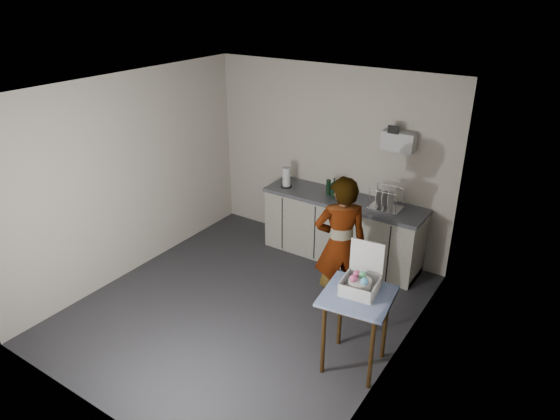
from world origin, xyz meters
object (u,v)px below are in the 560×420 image
Objects in this scene: kitchen_counter at (342,230)px; bakery_box at (360,281)px; side_table at (357,304)px; soda_can at (346,194)px; dark_bottle at (328,187)px; paper_towel at (286,178)px; soap_bottle at (334,188)px; dish_rack at (385,204)px; standing_man at (340,244)px.

kitchen_counter is 2.17m from bakery_box.
bakery_box is (-0.01, 0.07, 0.21)m from side_table.
soda_can reaches higher than side_table.
paper_towel is (-0.63, -0.08, 0.03)m from dark_bottle.
soap_bottle is 0.12m from dark_bottle.
side_table is 2.12× the size of dish_rack.
standing_man reaches higher than dish_rack.
soap_bottle is at bearing -161.57° from soda_can.
soda_can is (-0.47, 1.07, 0.15)m from standing_man.
standing_man is 1.69m from paper_towel.
dark_bottle reaches higher than side_table.
standing_man reaches higher than side_table.
dish_rack is (0.73, 0.03, -0.07)m from soap_bottle.
kitchen_counter is 10.60× the size of dark_bottle.
soap_bottle is at bearing 117.83° from bakery_box.
paper_towel reaches higher than soda_can.
standing_man is at bearing -95.40° from dish_rack.
side_table is at bearing 89.74° from standing_man.
paper_towel is 2.61m from bakery_box.
dish_rack reaches higher than kitchen_counter.
soap_bottle is (-0.63, 1.01, 0.21)m from standing_man.
kitchen_counter is at bearing -132.07° from soda_can.
kitchen_counter is 1.23m from standing_man.
dish_rack is at bearing 98.63° from bakery_box.
soda_can is at bearing 6.01° from paper_towel.
standing_man is 1.30m from dark_bottle.
bakery_box is at bearing -74.54° from dish_rack.
standing_man is 4.17× the size of dish_rack.
dish_rack is at bearing -0.30° from kitchen_counter.
dish_rack is (0.83, -0.01, -0.04)m from dark_bottle.
dark_bottle is (-0.11, 0.04, -0.03)m from soap_bottle.
soap_bottle is 0.73m from dish_rack.
soap_bottle is 0.57× the size of bakery_box.
standing_man reaches higher than bakery_box.
dish_rack reaches higher than soda_can.
kitchen_counter is 8.35× the size of soap_bottle.
soap_bottle reaches higher than side_table.
soap_bottle is 2.04× the size of soda_can.
paper_towel is (-0.87, -0.08, 0.62)m from kitchen_counter.
bakery_box reaches higher than kitchen_counter.
bakery_box is at bearing 91.66° from standing_man.
bakery_box is at bearing -41.45° from paper_towel.
side_table is 6.44× the size of soda_can.
soap_bottle reaches higher than kitchen_counter.
kitchen_counter is 17.05× the size of soda_can.
side_table is (1.10, -1.88, 0.31)m from kitchen_counter.
soda_can is 0.45× the size of paper_towel.
paper_towel is at bearing 131.72° from bakery_box.
kitchen_counter reaches higher than side_table.
standing_man is at bearing 121.47° from bakery_box.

